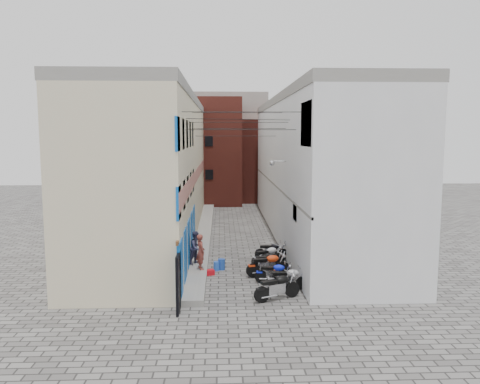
{
  "coord_description": "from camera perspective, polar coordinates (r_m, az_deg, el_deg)",
  "views": [
    {
      "loc": [
        -0.91,
        -17.32,
        6.56
      ],
      "look_at": [
        0.27,
        11.83,
        3.0
      ],
      "focal_mm": 35.0,
      "sensor_mm": 36.0,
      "label": 1
    }
  ],
  "objects": [
    {
      "name": "motorcycle_a",
      "position": [
        19.08,
        4.56,
        -11.29
      ],
      "size": [
        2.14,
        1.42,
        1.19
      ],
      "primitive_type": null,
      "rotation": [
        0.0,
        0.0,
        -1.16
      ],
      "color": "black",
      "rests_on": "ground"
    },
    {
      "name": "plinth",
      "position": [
        31.02,
        -4.39,
        -5.04
      ],
      "size": [
        0.9,
        26.0,
        0.25
      ],
      "primitive_type": "cube",
      "color": "gray",
      "rests_on": "ground"
    },
    {
      "name": "ground",
      "position": [
        18.54,
        0.66,
        -13.76
      ],
      "size": [
        90.0,
        90.0,
        0.0
      ],
      "primitive_type": "plane",
      "color": "#524F4D",
      "rests_on": "ground"
    },
    {
      "name": "motorcycle_b",
      "position": [
        20.26,
        5.85,
        -10.33
      ],
      "size": [
        1.92,
        0.66,
        1.1
      ],
      "primitive_type": null,
      "rotation": [
        0.0,
        0.0,
        -1.6
      ],
      "color": "#A8A7AC",
      "rests_on": "ground"
    },
    {
      "name": "far_shopfront",
      "position": [
        42.87,
        -1.08,
        -0.23
      ],
      "size": [
        2.0,
        0.3,
        2.4
      ],
      "primitive_type": "cube",
      "color": "black",
      "rests_on": "ground"
    },
    {
      "name": "overhead_wires",
      "position": [
        24.99,
        -0.23,
        8.25
      ],
      "size": [
        5.8,
        13.02,
        1.32
      ],
      "color": "black",
      "rests_on": "ground"
    },
    {
      "name": "water_jug_far",
      "position": [
        23.18,
        -2.27,
        -8.8
      ],
      "size": [
        0.35,
        0.35,
        0.54
      ],
      "primitive_type": "cylinder",
      "rotation": [
        0.0,
        0.0,
        -0.03
      ],
      "color": "#224CAD",
      "rests_on": "ground"
    },
    {
      "name": "person_b",
      "position": [
        23.24,
        -5.34,
        -6.75
      ],
      "size": [
        0.98,
        1.0,
        1.62
      ],
      "primitive_type": "imported",
      "rotation": [
        0.0,
        0.0,
        0.88
      ],
      "color": "#393956",
      "rests_on": "plinth"
    },
    {
      "name": "building_far_brick_left",
      "position": [
        45.36,
        -3.7,
        4.97
      ],
      "size": [
        6.0,
        6.0,
        10.0
      ],
      "primitive_type": "cube",
      "color": "maroon",
      "rests_on": "ground"
    },
    {
      "name": "motorcycle_c",
      "position": [
        21.15,
        4.24,
        -9.66
      ],
      "size": [
        1.84,
        0.76,
        1.03
      ],
      "primitive_type": null,
      "rotation": [
        0.0,
        0.0,
        -1.68
      ],
      "color": "#0E1EDB",
      "rests_on": "ground"
    },
    {
      "name": "building_far_concrete",
      "position": [
        51.34,
        -1.3,
        5.77
      ],
      "size": [
        8.0,
        5.0,
        11.0
      ],
      "primitive_type": "cube",
      "color": "gray",
      "rests_on": "ground"
    },
    {
      "name": "motorcycle_d",
      "position": [
        22.07,
        3.42,
        -8.7
      ],
      "size": [
        2.2,
        1.12,
        1.22
      ],
      "primitive_type": null,
      "rotation": [
        0.0,
        0.0,
        -1.35
      ],
      "color": "red",
      "rests_on": "ground"
    },
    {
      "name": "person_a",
      "position": [
        22.3,
        -4.82,
        -7.27
      ],
      "size": [
        0.6,
        0.72,
        1.68
      ],
      "primitive_type": "imported",
      "rotation": [
        0.0,
        0.0,
        1.95
      ],
      "color": "brown",
      "rests_on": "plinth"
    },
    {
      "name": "red_crate",
      "position": [
        22.4,
        -3.71,
        -9.75
      ],
      "size": [
        0.48,
        0.42,
        0.25
      ],
      "primitive_type": "cube",
      "rotation": [
        0.0,
        0.0,
        0.38
      ],
      "color": "red",
      "rests_on": "ground"
    },
    {
      "name": "water_jug_near",
      "position": [
        23.05,
        -2.89,
        -9.01
      ],
      "size": [
        0.37,
        0.37,
        0.45
      ],
      "primitive_type": "cylinder",
      "rotation": [
        0.0,
        0.0,
        0.35
      ],
      "color": "blue",
      "rests_on": "ground"
    },
    {
      "name": "building_right",
      "position": [
        30.95,
        8.71,
        3.07
      ],
      "size": [
        5.94,
        26.0,
        9.0
      ],
      "color": "silver",
      "rests_on": "ground"
    },
    {
      "name": "building_left",
      "position": [
        30.61,
        -9.96,
        2.99
      ],
      "size": [
        5.1,
        27.0,
        9.0
      ],
      "color": "beige",
      "rests_on": "ground"
    },
    {
      "name": "motorcycle_e",
      "position": [
        22.94,
        3.47,
        -8.32
      ],
      "size": [
        1.89,
        1.08,
        1.04
      ],
      "primitive_type": null,
      "rotation": [
        0.0,
        0.0,
        -1.27
      ],
      "color": "black",
      "rests_on": "ground"
    },
    {
      "name": "motorcycle_g",
      "position": [
        25.01,
        3.89,
        -7.03
      ],
      "size": [
        1.84,
        0.69,
        1.05
      ],
      "primitive_type": null,
      "rotation": [
        0.0,
        0.0,
        -1.64
      ],
      "color": "black",
      "rests_on": "ground"
    },
    {
      "name": "building_far_brick_right",
      "position": [
        47.55,
        2.42,
        3.86
      ],
      "size": [
        5.0,
        6.0,
        8.0
      ],
      "primitive_type": "cube",
      "color": "maroon",
      "rests_on": "ground"
    },
    {
      "name": "motorcycle_f",
      "position": [
        23.84,
        3.46,
        -7.64
      ],
      "size": [
        1.99,
        1.42,
        1.11
      ],
      "primitive_type": null,
      "rotation": [
        0.0,
        0.0,
        -1.09
      ],
      "color": "#B7B8BC",
      "rests_on": "ground"
    }
  ]
}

